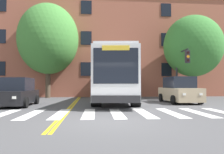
# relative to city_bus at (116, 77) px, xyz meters

# --- Properties ---
(ground_plane) EXTENTS (120.00, 120.00, 0.00)m
(ground_plane) POSITION_rel_city_bus_xyz_m (-1.14, -8.83, -1.87)
(ground_plane) COLOR #4C4C4F
(crosswalk) EXTENTS (11.90, 3.76, 0.01)m
(crosswalk) POSITION_rel_city_bus_xyz_m (-1.34, -6.61, -1.87)
(crosswalk) COLOR white
(crosswalk) RESTS_ON ground
(lane_line_yellow_inner) EXTENTS (0.12, 36.00, 0.01)m
(lane_line_yellow_inner) POSITION_rel_city_bus_xyz_m (-3.11, 7.39, -1.87)
(lane_line_yellow_inner) COLOR gold
(lane_line_yellow_inner) RESTS_ON ground
(lane_line_yellow_outer) EXTENTS (0.12, 36.00, 0.01)m
(lane_line_yellow_outer) POSITION_rel_city_bus_xyz_m (-2.95, 7.39, -1.87)
(lane_line_yellow_outer) COLOR gold
(lane_line_yellow_outer) RESTS_ON ground
(city_bus) EXTENTS (3.82, 12.45, 3.46)m
(city_bus) POSITION_rel_city_bus_xyz_m (0.00, 0.00, 0.00)
(city_bus) COLOR white
(city_bus) RESTS_ON ground
(car_black_near_lane) EXTENTS (1.92, 3.97, 1.71)m
(car_black_near_lane) POSITION_rel_city_bus_xyz_m (-6.31, -2.79, -1.09)
(car_black_near_lane) COLOR black
(car_black_near_lane) RESTS_ON ground
(car_tan_far_lane) EXTENTS (2.05, 4.11, 1.84)m
(car_tan_far_lane) POSITION_rel_city_bus_xyz_m (4.37, -1.47, -1.03)
(car_tan_far_lane) COLOR tan
(car_tan_far_lane) RESTS_ON ground
(traffic_light_near_corner) EXTENTS (0.44, 2.91, 4.51)m
(traffic_light_near_corner) POSITION_rel_city_bus_xyz_m (5.83, 1.52, 1.13)
(traffic_light_near_corner) COLOR #28282D
(traffic_light_near_corner) RESTS_ON ground
(traffic_light_overhead) EXTENTS (0.62, 3.73, 4.77)m
(traffic_light_overhead) POSITION_rel_city_bus_xyz_m (0.99, 1.79, 1.37)
(traffic_light_overhead) COLOR #28282D
(traffic_light_overhead) RESTS_ON ground
(street_tree_curbside_large) EXTENTS (7.15, 7.04, 7.81)m
(street_tree_curbside_large) POSITION_rel_city_bus_xyz_m (7.72, 3.24, 3.04)
(street_tree_curbside_large) COLOR brown
(street_tree_curbside_large) RESTS_ON ground
(street_tree_curbside_small) EXTENTS (6.66, 6.75, 9.18)m
(street_tree_curbside_small) POSITION_rel_city_bus_xyz_m (-6.05, 5.22, 3.85)
(street_tree_curbside_small) COLOR #4C3D2D
(street_tree_curbside_small) RESTS_ON ground
(building_facade) EXTENTS (31.84, 8.65, 11.44)m
(building_facade) POSITION_rel_city_bus_xyz_m (1.85, 10.24, 3.85)
(building_facade) COLOR #9E5642
(building_facade) RESTS_ON ground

